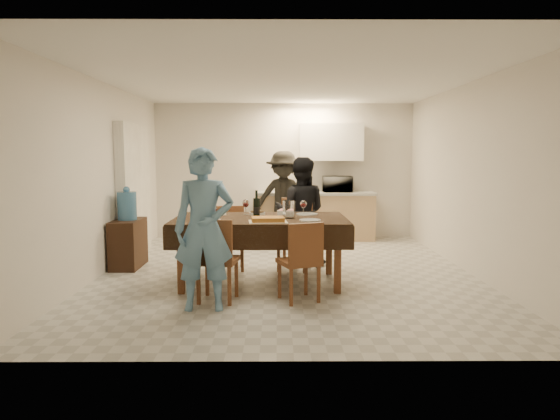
{
  "coord_description": "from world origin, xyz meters",
  "views": [
    {
      "loc": [
        -0.14,
        -6.77,
        1.62
      ],
      "look_at": [
        -0.1,
        -0.3,
        0.9
      ],
      "focal_mm": 32.0,
      "sensor_mm": 36.0,
      "label": 1
    }
  ],
  "objects_px": {
    "microwave": "(337,184)",
    "savoury_tart": "(268,219)",
    "water_pitcher": "(289,209)",
    "person_near": "(204,229)",
    "person_kitchen": "(283,198)",
    "dining_table": "(260,221)",
    "console": "(128,243)",
    "person_far": "(300,212)",
    "wine_bottle": "(256,204)",
    "water_jug": "(127,206)"
  },
  "relations": [
    {
      "from": "microwave",
      "to": "savoury_tart",
      "type": "bearing_deg",
      "value": 71.02
    },
    {
      "from": "water_pitcher",
      "to": "savoury_tart",
      "type": "height_order",
      "value": "water_pitcher"
    },
    {
      "from": "microwave",
      "to": "person_near",
      "type": "xyz_separation_m",
      "value": [
        -1.91,
        -4.33,
        -0.21
      ]
    },
    {
      "from": "microwave",
      "to": "person_kitchen",
      "type": "distance_m",
      "value": 1.15
    },
    {
      "from": "water_pitcher",
      "to": "microwave",
      "type": "height_order",
      "value": "microwave"
    },
    {
      "from": "dining_table",
      "to": "person_near",
      "type": "height_order",
      "value": "person_near"
    },
    {
      "from": "console",
      "to": "person_kitchen",
      "type": "height_order",
      "value": "person_kitchen"
    },
    {
      "from": "savoury_tart",
      "to": "person_far",
      "type": "relative_size",
      "value": 0.28
    },
    {
      "from": "wine_bottle",
      "to": "microwave",
      "type": "xyz_separation_m",
      "value": [
        1.41,
        3.23,
        0.05
      ]
    },
    {
      "from": "wine_bottle",
      "to": "person_far",
      "type": "relative_size",
      "value": 0.21
    },
    {
      "from": "water_jug",
      "to": "microwave",
      "type": "xyz_separation_m",
      "value": [
        3.3,
        2.35,
        0.17
      ]
    },
    {
      "from": "water_jug",
      "to": "person_near",
      "type": "distance_m",
      "value": 2.42
    },
    {
      "from": "water_jug",
      "to": "water_pitcher",
      "type": "height_order",
      "value": "water_jug"
    },
    {
      "from": "microwave",
      "to": "person_near",
      "type": "relative_size",
      "value": 0.32
    },
    {
      "from": "dining_table",
      "to": "person_near",
      "type": "relative_size",
      "value": 1.26
    },
    {
      "from": "wine_bottle",
      "to": "dining_table",
      "type": "bearing_deg",
      "value": -45.0
    },
    {
      "from": "wine_bottle",
      "to": "water_pitcher",
      "type": "bearing_deg",
      "value": -14.04
    },
    {
      "from": "wine_bottle",
      "to": "person_near",
      "type": "height_order",
      "value": "person_near"
    },
    {
      "from": "console",
      "to": "wine_bottle",
      "type": "distance_m",
      "value": 2.18
    },
    {
      "from": "microwave",
      "to": "person_kitchen",
      "type": "relative_size",
      "value": 0.32
    },
    {
      "from": "person_kitchen",
      "to": "console",
      "type": "bearing_deg",
      "value": -140.02
    },
    {
      "from": "water_pitcher",
      "to": "person_kitchen",
      "type": "distance_m",
      "value": 2.88
    },
    {
      "from": "person_far",
      "to": "microwave",
      "type": "bearing_deg",
      "value": -102.19
    },
    {
      "from": "water_pitcher",
      "to": "person_far",
      "type": "xyz_separation_m",
      "value": [
        0.2,
        1.1,
        -0.15
      ]
    },
    {
      "from": "savoury_tart",
      "to": "person_kitchen",
      "type": "distance_m",
      "value": 3.21
    },
    {
      "from": "savoury_tart",
      "to": "console",
      "type": "bearing_deg",
      "value": 147.33
    },
    {
      "from": "person_near",
      "to": "person_kitchen",
      "type": "relative_size",
      "value": 1.01
    },
    {
      "from": "dining_table",
      "to": "person_kitchen",
      "type": "distance_m",
      "value": 2.84
    },
    {
      "from": "person_kitchen",
      "to": "wine_bottle",
      "type": "bearing_deg",
      "value": -97.7
    },
    {
      "from": "dining_table",
      "to": "water_pitcher",
      "type": "relative_size",
      "value": 9.73
    },
    {
      "from": "savoury_tart",
      "to": "person_near",
      "type": "relative_size",
      "value": 0.26
    },
    {
      "from": "console",
      "to": "microwave",
      "type": "distance_m",
      "value": 4.11
    },
    {
      "from": "console",
      "to": "person_far",
      "type": "bearing_deg",
      "value": 2.83
    },
    {
      "from": "dining_table",
      "to": "water_jug",
      "type": "height_order",
      "value": "water_jug"
    },
    {
      "from": "person_far",
      "to": "person_near",
      "type": "bearing_deg",
      "value": 70.1
    },
    {
      "from": "dining_table",
      "to": "water_pitcher",
      "type": "distance_m",
      "value": 0.38
    },
    {
      "from": "water_pitcher",
      "to": "person_kitchen",
      "type": "relative_size",
      "value": 0.13
    },
    {
      "from": "console",
      "to": "person_near",
      "type": "bearing_deg",
      "value": -54.93
    },
    {
      "from": "dining_table",
      "to": "person_far",
      "type": "height_order",
      "value": "person_far"
    },
    {
      "from": "water_jug",
      "to": "wine_bottle",
      "type": "distance_m",
      "value": 2.09
    },
    {
      "from": "water_pitcher",
      "to": "savoury_tart",
      "type": "distance_m",
      "value": 0.42
    },
    {
      "from": "wine_bottle",
      "to": "person_near",
      "type": "xyz_separation_m",
      "value": [
        -0.5,
        -1.1,
        -0.16
      ]
    },
    {
      "from": "console",
      "to": "water_jug",
      "type": "distance_m",
      "value": 0.55
    },
    {
      "from": "dining_table",
      "to": "savoury_tart",
      "type": "bearing_deg",
      "value": -75.46
    },
    {
      "from": "person_far",
      "to": "person_kitchen",
      "type": "height_order",
      "value": "person_kitchen"
    },
    {
      "from": "wine_bottle",
      "to": "savoury_tart",
      "type": "relative_size",
      "value": 0.77
    },
    {
      "from": "savoury_tart",
      "to": "microwave",
      "type": "distance_m",
      "value": 3.87
    },
    {
      "from": "water_pitcher",
      "to": "person_near",
      "type": "height_order",
      "value": "person_near"
    },
    {
      "from": "water_jug",
      "to": "savoury_tart",
      "type": "bearing_deg",
      "value": -32.67
    },
    {
      "from": "microwave",
      "to": "water_pitcher",
      "type": "bearing_deg",
      "value": 73.14
    }
  ]
}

